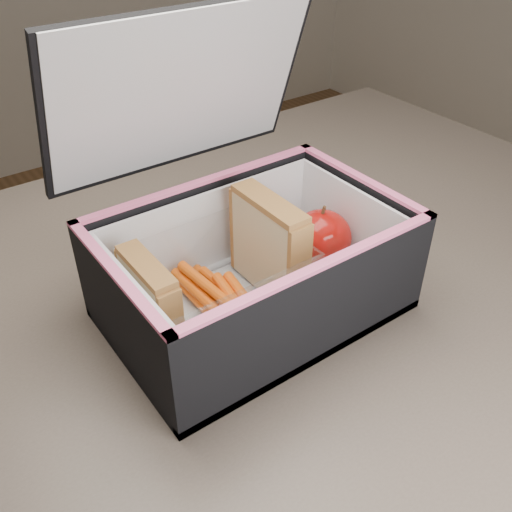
{
  "coord_description": "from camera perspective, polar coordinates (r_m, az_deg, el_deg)",
  "views": [
    {
      "loc": [
        -0.3,
        -0.44,
        1.17
      ],
      "look_at": [
        -0.01,
        -0.04,
        0.81
      ],
      "focal_mm": 40.0,
      "sensor_mm": 36.0,
      "label": 1
    }
  ],
  "objects": [
    {
      "name": "paper_napkin",
      "position": [
        0.68,
        5.66,
        -0.61
      ],
      "size": [
        0.08,
        0.09,
        0.01
      ],
      "primitive_type": "cube",
      "rotation": [
        0.0,
        0.0,
        -0.02
      ],
      "color": "white",
      "rests_on": "lunch_bag"
    },
    {
      "name": "sandwich_right",
      "position": [
        0.61,
        1.28,
        1.1
      ],
      "size": [
        0.03,
        0.1,
        0.11
      ],
      "color": "beige",
      "rests_on": "plastic_tub"
    },
    {
      "name": "kitchen_table",
      "position": [
        0.74,
        -0.87,
        -8.06
      ],
      "size": [
        1.2,
        0.8,
        0.75
      ],
      "color": "brown",
      "rests_on": "ground"
    },
    {
      "name": "red_apple",
      "position": [
        0.66,
        6.55,
        1.86
      ],
      "size": [
        0.09,
        0.09,
        0.07
      ],
      "rotation": [
        0.0,
        0.0,
        0.33
      ],
      "color": "maroon",
      "rests_on": "paper_napkin"
    },
    {
      "name": "lunch_bag",
      "position": [
        0.6,
        -0.48,
        -0.37
      ],
      "size": [
        0.31,
        0.27,
        0.3
      ],
      "color": "black",
      "rests_on": "kitchen_table"
    },
    {
      "name": "plastic_tub",
      "position": [
        0.59,
        -4.27,
        -2.84
      ],
      "size": [
        0.19,
        0.13,
        0.08
      ],
      "primitive_type": null,
      "color": "white",
      "rests_on": "lunch_bag"
    },
    {
      "name": "sandwich_left",
      "position": [
        0.56,
        -10.49,
        -4.51
      ],
      "size": [
        0.02,
        0.08,
        0.09
      ],
      "color": "beige",
      "rests_on": "plastic_tub"
    },
    {
      "name": "carrot_sticks",
      "position": [
        0.61,
        -4.15,
        -4.01
      ],
      "size": [
        0.05,
        0.15,
        0.03
      ],
      "color": "#D65B10",
      "rests_on": "plastic_tub"
    }
  ]
}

